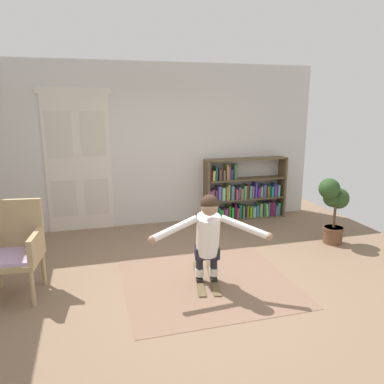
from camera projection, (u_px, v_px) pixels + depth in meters
name	position (u px, v px, depth m)	size (l,w,h in m)	color
ground_plane	(200.00, 283.00, 4.68)	(7.20, 7.20, 0.00)	#7F644D
back_wall	(159.00, 145.00, 6.78)	(6.00, 0.10, 2.90)	silver
double_door	(78.00, 161.00, 6.40)	(1.22, 0.05, 2.45)	beige
rug	(206.00, 281.00, 4.73)	(2.06, 1.97, 0.01)	#7E5F4B
bookshelf	(242.00, 194.00, 7.22)	(1.61, 0.30, 1.18)	brown
wicker_chair	(13.00, 247.00, 4.30)	(0.67, 0.67, 1.10)	tan
potted_plant	(334.00, 203.00, 5.92)	(0.54, 0.41, 1.06)	brown
skis_pair	(206.00, 278.00, 4.75)	(0.44, 0.90, 0.07)	brown
person_skier	(208.00, 234.00, 4.44)	(1.39, 0.71, 1.11)	white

